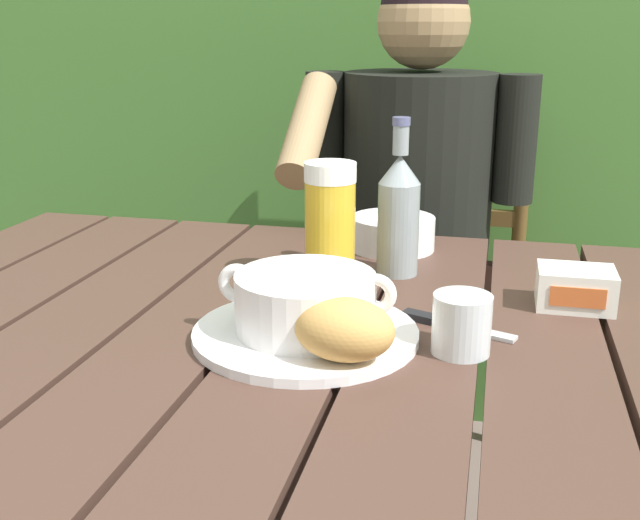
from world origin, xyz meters
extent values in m
cube|color=#462F26|center=(-0.45, 0.00, 0.73)|extent=(0.14, 0.94, 0.04)
cube|color=#462F26|center=(-0.30, 0.00, 0.73)|extent=(0.14, 0.94, 0.04)
cube|color=#462F26|center=(-0.15, 0.00, 0.73)|extent=(0.14, 0.94, 0.04)
cube|color=#462F26|center=(0.00, 0.00, 0.73)|extent=(0.14, 0.94, 0.04)
cube|color=#462F26|center=(0.15, 0.00, 0.73)|extent=(0.14, 0.94, 0.04)
cube|color=#462F26|center=(0.30, 0.00, 0.73)|extent=(0.14, 0.94, 0.04)
cube|color=#462F26|center=(0.00, 0.44, 0.67)|extent=(1.29, 0.03, 0.08)
cube|color=#462F26|center=(-0.63, 0.43, 0.36)|extent=(0.06, 0.06, 0.71)
cube|color=#406F2E|center=(0.00, 1.47, 0.81)|extent=(3.49, 0.60, 1.62)
cylinder|color=#4C3823|center=(-1.09, 1.62, 1.03)|extent=(0.10, 0.10, 2.05)
cylinder|color=#513A1A|center=(0.29, 0.64, 0.23)|extent=(0.04, 0.04, 0.46)
cylinder|color=#513A1A|center=(-0.17, 0.64, 0.23)|extent=(0.04, 0.04, 0.46)
cylinder|color=#513A1A|center=(0.29, 1.06, 0.23)|extent=(0.04, 0.04, 0.46)
cylinder|color=#513A1A|center=(-0.17, 1.06, 0.23)|extent=(0.04, 0.04, 0.46)
cube|color=#513A1A|center=(0.06, 0.85, 0.47)|extent=(0.50, 0.45, 0.02)
cylinder|color=#513A1A|center=(0.29, 1.06, 0.72)|extent=(0.04, 0.04, 0.54)
cylinder|color=#513A1A|center=(-0.17, 1.06, 0.72)|extent=(0.04, 0.04, 0.54)
cube|color=#513A1A|center=(0.06, 1.06, 0.64)|extent=(0.46, 0.02, 0.04)
cube|color=#513A1A|center=(0.06, 1.06, 0.78)|extent=(0.46, 0.02, 0.04)
cube|color=#513A1A|center=(0.06, 1.06, 0.91)|extent=(0.46, 0.02, 0.04)
cylinder|color=black|center=(0.14, 0.55, 0.23)|extent=(0.11, 0.11, 0.45)
cylinder|color=black|center=(0.14, 0.65, 0.51)|extent=(0.13, 0.40, 0.13)
cylinder|color=black|center=(-0.03, 0.55, 0.23)|extent=(0.11, 0.11, 0.45)
cylinder|color=black|center=(-0.03, 0.65, 0.51)|extent=(0.13, 0.40, 0.13)
cylinder|color=black|center=(0.06, 0.75, 0.77)|extent=(0.32, 0.32, 0.51)
sphere|color=#957850|center=(0.06, 0.75, 1.12)|extent=(0.19, 0.19, 0.19)
sphere|color=black|center=(0.06, 0.75, 1.14)|extent=(0.18, 0.18, 0.18)
cylinder|color=black|center=(0.26, 0.73, 0.89)|extent=(0.08, 0.08, 0.26)
cylinder|color=black|center=(-0.14, 0.73, 0.89)|extent=(0.08, 0.08, 0.26)
cylinder|color=#957850|center=(-0.14, 0.57, 0.92)|extent=(0.07, 0.25, 0.21)
cylinder|color=white|center=(0.01, -0.04, 0.75)|extent=(0.28, 0.28, 0.01)
cylinder|color=white|center=(0.01, -0.04, 0.79)|extent=(0.17, 0.17, 0.07)
cylinder|color=#BB5519|center=(0.01, -0.04, 0.81)|extent=(0.15, 0.15, 0.01)
torus|color=white|center=(-0.07, -0.04, 0.81)|extent=(0.05, 0.01, 0.05)
torus|color=white|center=(0.10, -0.04, 0.81)|extent=(0.05, 0.01, 0.05)
ellipsoid|color=tan|center=(0.07, -0.12, 0.79)|extent=(0.12, 0.09, 0.07)
cylinder|color=gold|center=(-0.01, 0.17, 0.82)|extent=(0.07, 0.07, 0.15)
cylinder|color=white|center=(-0.01, 0.17, 0.91)|extent=(0.08, 0.08, 0.03)
cylinder|color=gray|center=(0.09, 0.24, 0.82)|extent=(0.06, 0.06, 0.14)
cone|color=gray|center=(0.09, 0.24, 0.91)|extent=(0.06, 0.06, 0.04)
cylinder|color=gray|center=(0.09, 0.24, 0.95)|extent=(0.02, 0.02, 0.04)
cylinder|color=slate|center=(0.09, 0.24, 0.98)|extent=(0.03, 0.03, 0.01)
cylinder|color=silver|center=(0.20, -0.04, 0.78)|extent=(0.07, 0.07, 0.07)
cube|color=white|center=(0.34, 0.15, 0.77)|extent=(0.10, 0.08, 0.05)
cube|color=#CD5E2B|center=(0.34, 0.11, 0.77)|extent=(0.07, 0.00, 0.03)
cube|color=silver|center=(0.21, 0.02, 0.75)|extent=(0.12, 0.06, 0.00)
cube|color=black|center=(0.15, 0.05, 0.75)|extent=(0.07, 0.04, 0.01)
cylinder|color=white|center=(0.06, 0.37, 0.78)|extent=(0.14, 0.14, 0.06)
camera|label=1|loc=(0.22, -0.88, 1.12)|focal=42.91mm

